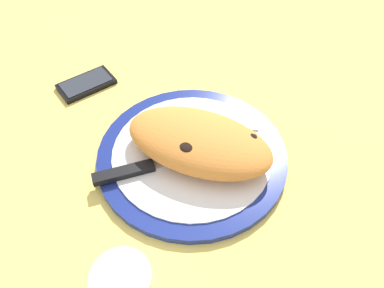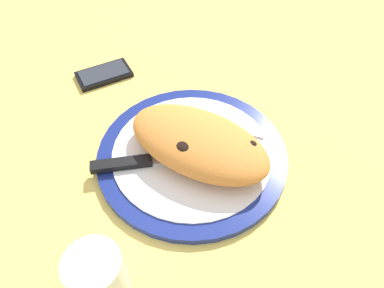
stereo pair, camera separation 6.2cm
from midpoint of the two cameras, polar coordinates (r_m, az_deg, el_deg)
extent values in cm
cube|color=#EACC60|center=(65.74, -2.69, -3.07)|extent=(150.00, 150.00, 3.00)
cylinder|color=navy|center=(64.03, -2.76, -1.89)|extent=(32.94, 32.94, 1.35)
cylinder|color=white|center=(63.39, -2.78, -1.43)|extent=(27.65, 27.65, 0.30)
ellipsoid|color=orange|center=(61.07, -1.72, 0.54)|extent=(26.94, 17.46, 5.92)
ellipsoid|color=black|center=(59.52, 6.43, 0.92)|extent=(2.03, 1.94, 0.56)
ellipsoid|color=black|center=(57.56, -3.98, -0.42)|extent=(3.64, 3.47, 1.07)
ellipsoid|color=black|center=(57.41, -1.20, -0.10)|extent=(2.21, 2.17, 0.60)
cube|color=silver|center=(67.10, 2.16, 2.80)|extent=(13.36, 2.05, 0.40)
cube|color=silver|center=(68.14, -5.11, 3.51)|extent=(4.17, 2.54, 0.40)
cube|color=silver|center=(62.26, -3.21, -2.23)|extent=(11.47, 7.72, 0.40)
cube|color=black|center=(61.40, -13.43, -4.50)|extent=(9.75, 6.92, 1.20)
cube|color=black|center=(81.51, -18.23, 8.73)|extent=(12.06, 12.58, 1.00)
cube|color=#2D333D|center=(81.15, -18.33, 9.04)|extent=(10.47, 10.95, 0.16)
camera|label=1|loc=(0.03, -92.87, -3.35)|focal=34.32mm
camera|label=2|loc=(0.03, 87.13, 3.35)|focal=34.32mm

